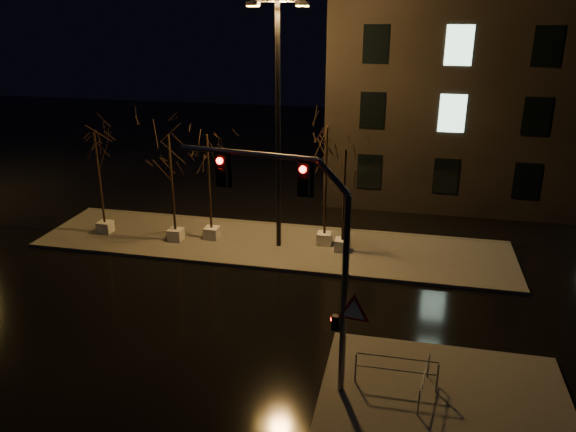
# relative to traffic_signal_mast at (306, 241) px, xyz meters

# --- Properties ---
(ground) EXTENTS (90.00, 90.00, 0.00)m
(ground) POSITION_rel_traffic_signal_mast_xyz_m (-3.48, 3.82, -4.64)
(ground) COLOR black
(ground) RESTS_ON ground
(median) EXTENTS (22.00, 5.00, 0.15)m
(median) POSITION_rel_traffic_signal_mast_xyz_m (-3.48, 9.82, -4.56)
(median) COLOR #4D4B45
(median) RESTS_ON ground
(sidewalk_corner) EXTENTS (7.00, 5.00, 0.15)m
(sidewalk_corner) POSITION_rel_traffic_signal_mast_xyz_m (4.02, 0.32, -4.56)
(sidewalk_corner) COLOR #4D4B45
(sidewalk_corner) RESTS_ON ground
(building) EXTENTS (25.00, 12.00, 15.00)m
(building) POSITION_rel_traffic_signal_mast_xyz_m (10.52, 21.82, 2.86)
(building) COLOR black
(building) RESTS_ON ground
(tree_0) EXTENTS (1.80, 1.80, 5.11)m
(tree_0) POSITION_rel_traffic_signal_mast_xyz_m (-11.74, 9.39, -0.61)
(tree_0) COLOR silver
(tree_0) RESTS_ON median
(tree_1) EXTENTS (1.80, 1.80, 5.19)m
(tree_1) POSITION_rel_traffic_signal_mast_xyz_m (-7.99, 9.23, -0.55)
(tree_1) COLOR silver
(tree_1) RESTS_ON median
(tree_2) EXTENTS (1.80, 1.80, 5.16)m
(tree_2) POSITION_rel_traffic_signal_mast_xyz_m (-6.39, 9.80, -0.57)
(tree_2) COLOR silver
(tree_2) RESTS_ON median
(tree_3) EXTENTS (1.80, 1.80, 5.66)m
(tree_3) POSITION_rel_traffic_signal_mast_xyz_m (-1.03, 10.26, -0.20)
(tree_3) COLOR silver
(tree_3) RESTS_ON median
(tree_4) EXTENTS (1.80, 1.80, 4.82)m
(tree_4) POSITION_rel_traffic_signal_mast_xyz_m (-0.12, 9.68, -0.83)
(tree_4) COLOR silver
(tree_4) RESTS_ON median
(traffic_signal_mast) EXTENTS (5.54, 0.97, 6.83)m
(traffic_signal_mast) POSITION_rel_traffic_signal_mast_xyz_m (0.00, 0.00, 0.00)
(traffic_signal_mast) COLOR slate
(traffic_signal_mast) RESTS_ON sidewalk_corner
(streetlight_main) EXTENTS (2.67, 0.66, 10.68)m
(streetlight_main) POSITION_rel_traffic_signal_mast_xyz_m (-3.07, 9.67, 1.67)
(streetlight_main) COLOR black
(streetlight_main) RESTS_ON median
(guard_rail_a) EXTENTS (2.38, 0.06, 1.03)m
(guard_rail_a) POSITION_rel_traffic_signal_mast_xyz_m (2.63, 0.29, -3.82)
(guard_rail_a) COLOR slate
(guard_rail_a) RESTS_ON sidewalk_corner
(guard_rail_b) EXTENTS (0.33, 1.83, 0.88)m
(guard_rail_b) POSITION_rel_traffic_signal_mast_xyz_m (3.42, 0.07, -3.92)
(guard_rail_b) COLOR slate
(guard_rail_b) RESTS_ON sidewalk_corner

